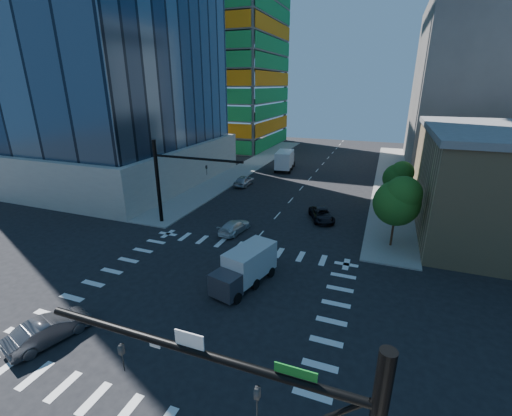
% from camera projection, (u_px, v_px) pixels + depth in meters
% --- Properties ---
extents(ground, '(160.00, 160.00, 0.00)m').
position_uv_depth(ground, '(202.00, 301.00, 24.36)').
color(ground, black).
rests_on(ground, ground).
extents(road_markings, '(20.00, 20.00, 0.01)m').
position_uv_depth(road_markings, '(202.00, 301.00, 24.35)').
color(road_markings, silver).
rests_on(road_markings, ground).
extents(sidewalk_ne, '(5.00, 60.00, 0.15)m').
position_uv_depth(sidewalk_ne, '(391.00, 179.00, 55.37)').
color(sidewalk_ne, gray).
rests_on(sidewalk_ne, ground).
extents(sidewalk_nw, '(5.00, 60.00, 0.15)m').
position_uv_depth(sidewalk_nw, '(248.00, 167.00, 63.67)').
color(sidewalk_nw, gray).
rests_on(sidewalk_nw, ground).
extents(construction_building, '(25.16, 34.50, 70.60)m').
position_uv_depth(construction_building, '(223.00, 38.00, 79.56)').
color(construction_building, slate).
rests_on(construction_building, ground).
extents(bg_building_ne, '(24.00, 30.00, 28.00)m').
position_uv_depth(bg_building_ne, '(492.00, 88.00, 59.02)').
color(bg_building_ne, '#5F5955').
rests_on(bg_building_ne, ground).
extents(signal_mast_nw, '(10.20, 0.40, 9.00)m').
position_uv_depth(signal_mast_nw, '(169.00, 176.00, 35.92)').
color(signal_mast_nw, black).
rests_on(signal_mast_nw, sidewalk_nw).
extents(tree_south, '(4.16, 4.16, 6.82)m').
position_uv_depth(tree_south, '(399.00, 200.00, 30.80)').
color(tree_south, '#382316').
rests_on(tree_south, sidewalk_ne).
extents(tree_north, '(3.54, 3.52, 5.78)m').
position_uv_depth(tree_north, '(399.00, 177.00, 41.50)').
color(tree_north, '#382316').
rests_on(tree_north, sidewalk_ne).
extents(car_nb_far, '(3.93, 5.21, 1.31)m').
position_uv_depth(car_nb_far, '(322.00, 214.00, 38.68)').
color(car_nb_far, black).
rests_on(car_nb_far, ground).
extents(car_sb_near, '(2.37, 4.60, 1.28)m').
position_uv_depth(car_sb_near, '(235.00, 227.00, 35.46)').
color(car_sb_near, white).
rests_on(car_sb_near, ground).
extents(car_sb_mid, '(1.91, 4.61, 1.56)m').
position_uv_depth(car_sb_mid, '(244.00, 181.00, 51.83)').
color(car_sb_mid, '#B1B3BA').
rests_on(car_sb_mid, ground).
extents(car_sb_cross, '(2.92, 4.95, 1.54)m').
position_uv_depth(car_sb_cross, '(49.00, 330.00, 20.35)').
color(car_sb_cross, '#424347').
rests_on(car_sb_cross, ground).
extents(box_truck_near, '(3.60, 5.81, 2.84)m').
position_uv_depth(box_truck_near, '(243.00, 271.00, 25.80)').
color(box_truck_near, black).
rests_on(box_truck_near, ground).
extents(box_truck_far, '(3.58, 6.91, 3.48)m').
position_uv_depth(box_truck_far, '(285.00, 161.00, 61.47)').
color(box_truck_far, black).
rests_on(box_truck_far, ground).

